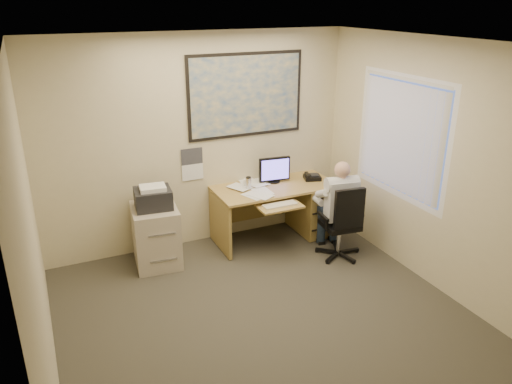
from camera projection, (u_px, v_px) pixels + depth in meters
name	position (u px, v px, depth m)	size (l,w,h in m)	color
room_shell	(281.00, 206.00, 4.37)	(4.00, 4.50, 2.70)	#37342B
desk	(296.00, 203.00, 6.79)	(1.60, 0.97, 1.09)	tan
world_map	(246.00, 95.00, 6.31)	(1.56, 0.03, 1.06)	#1E4C93
wall_calendar	(192.00, 164.00, 6.33)	(0.28, 0.01, 0.42)	white
window_blinds	(401.00, 138.00, 5.74)	(0.06, 1.40, 1.30)	beige
filing_cabinet	(156.00, 230.00, 6.01)	(0.59, 0.68, 1.02)	#B3A690
office_chair	(342.00, 236.00, 6.20)	(0.64, 0.64, 0.97)	black
person	(339.00, 210.00, 6.14)	(0.51, 0.74, 1.23)	silver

